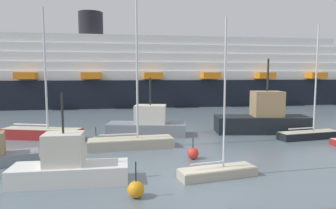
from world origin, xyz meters
TOP-DOWN VIEW (x-y plane):
  - ground_plane at (0.00, 0.00)m, footprint 600.00×600.00m
  - sailboat_2 at (-3.76, 7.53)m, footprint 6.64×2.53m
  - sailboat_3 at (1.01, 0.35)m, footprint 4.55×2.11m
  - sailboat_4 at (-11.54, 11.68)m, footprint 7.25×3.43m
  - sailboat_5 at (11.74, 8.94)m, footprint 5.87×2.28m
  - fishing_boat_1 at (-6.99, 0.45)m, footprint 6.00×2.03m
  - fishing_boat_2 at (8.96, 12.20)m, footprint 9.13×3.81m
  - fishing_boat_3 at (-2.24, 12.23)m, footprint 7.56×3.73m
  - channel_buoy_0 at (0.35, 3.98)m, footprint 0.78×0.78m
  - channel_buoy_1 at (-3.52, -1.91)m, footprint 0.78×0.78m
  - channel_buoy_2 at (-6.69, 9.80)m, footprint 0.53×0.53m
  - cruise_ship at (4.30, 40.46)m, footprint 84.75×15.96m

SIDE VIEW (x-z plane):
  - ground_plane at x=0.00m, z-range 0.00..0.00m
  - channel_buoy_2 at x=-6.69m, z-range -0.35..0.90m
  - channel_buoy_0 at x=0.35m, z-range -0.32..1.11m
  - channel_buoy_1 at x=-3.52m, z-range -0.45..1.24m
  - sailboat_3 at x=1.01m, z-range -3.93..4.73m
  - sailboat_5 at x=11.74m, z-range -4.45..5.43m
  - sailboat_2 at x=-3.76m, z-range -5.58..6.72m
  - sailboat_4 at x=-11.54m, z-range -5.02..6.26m
  - fishing_boat_1 at x=-6.99m, z-range -1.48..3.24m
  - fishing_boat_3 at x=-2.24m, z-range -1.67..3.68m
  - fishing_boat_2 at x=8.96m, z-range -2.23..4.90m
  - cruise_ship at x=4.30m, z-range -2.93..13.52m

